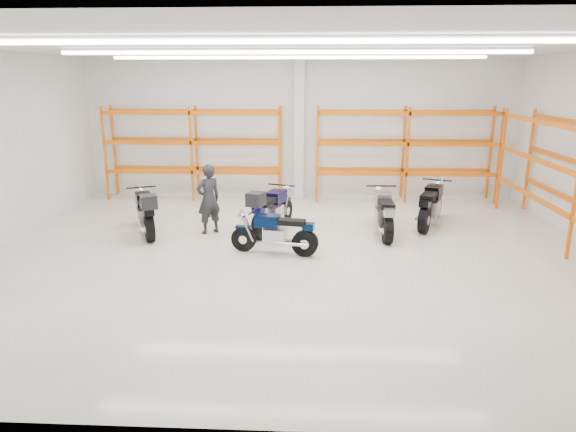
{
  "coord_description": "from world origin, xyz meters",
  "views": [
    {
      "loc": [
        0.47,
        -10.96,
        3.89
      ],
      "look_at": [
        -0.1,
        0.5,
        0.77
      ],
      "focal_mm": 32.0,
      "sensor_mm": 36.0,
      "label": 1
    }
  ],
  "objects_px": {
    "standing_man": "(209,199)",
    "motorcycle_main": "(278,234)",
    "motorcycle_back_d": "(430,206)",
    "motorcycle_back_a": "(146,213)",
    "motorcycle_back_b": "(270,210)",
    "structural_column": "(299,129)",
    "motorcycle_back_c": "(384,214)"
  },
  "relations": [
    {
      "from": "standing_man",
      "to": "motorcycle_main",
      "type": "bearing_deg",
      "value": 100.39
    },
    {
      "from": "motorcycle_main",
      "to": "motorcycle_back_d",
      "type": "height_order",
      "value": "motorcycle_back_d"
    },
    {
      "from": "motorcycle_back_a",
      "to": "motorcycle_back_b",
      "type": "bearing_deg",
      "value": 6.72
    },
    {
      "from": "motorcycle_back_a",
      "to": "structural_column",
      "type": "relative_size",
      "value": 0.5
    },
    {
      "from": "motorcycle_main",
      "to": "standing_man",
      "type": "bearing_deg",
      "value": 140.64
    },
    {
      "from": "motorcycle_back_d",
      "to": "standing_man",
      "type": "height_order",
      "value": "standing_man"
    },
    {
      "from": "structural_column",
      "to": "motorcycle_main",
      "type": "bearing_deg",
      "value": -92.99
    },
    {
      "from": "motorcycle_back_b",
      "to": "standing_man",
      "type": "distance_m",
      "value": 1.59
    },
    {
      "from": "motorcycle_back_d",
      "to": "standing_man",
      "type": "xyz_separation_m",
      "value": [
        -5.79,
        -0.94,
        0.35
      ]
    },
    {
      "from": "motorcycle_back_a",
      "to": "motorcycle_back_c",
      "type": "relative_size",
      "value": 0.96
    },
    {
      "from": "motorcycle_back_c",
      "to": "motorcycle_back_d",
      "type": "xyz_separation_m",
      "value": [
        1.36,
        0.88,
        0.01
      ]
    },
    {
      "from": "motorcycle_back_a",
      "to": "structural_column",
      "type": "distance_m",
      "value": 6.08
    },
    {
      "from": "motorcycle_back_b",
      "to": "motorcycle_back_c",
      "type": "relative_size",
      "value": 0.99
    },
    {
      "from": "motorcycle_back_b",
      "to": "motorcycle_back_d",
      "type": "xyz_separation_m",
      "value": [
        4.24,
        0.83,
        -0.04
      ]
    },
    {
      "from": "motorcycle_back_c",
      "to": "motorcycle_back_d",
      "type": "height_order",
      "value": "motorcycle_back_d"
    },
    {
      "from": "motorcycle_back_d",
      "to": "structural_column",
      "type": "height_order",
      "value": "structural_column"
    },
    {
      "from": "motorcycle_back_c",
      "to": "motorcycle_back_d",
      "type": "distance_m",
      "value": 1.62
    },
    {
      "from": "motorcycle_back_a",
      "to": "motorcycle_back_d",
      "type": "bearing_deg",
      "value": 9.25
    },
    {
      "from": "motorcycle_back_c",
      "to": "motorcycle_back_d",
      "type": "bearing_deg",
      "value": 32.84
    },
    {
      "from": "motorcycle_main",
      "to": "structural_column",
      "type": "relative_size",
      "value": 0.45
    },
    {
      "from": "motorcycle_back_b",
      "to": "motorcycle_back_c",
      "type": "height_order",
      "value": "motorcycle_back_b"
    },
    {
      "from": "motorcycle_back_a",
      "to": "motorcycle_back_d",
      "type": "height_order",
      "value": "motorcycle_back_a"
    },
    {
      "from": "motorcycle_back_b",
      "to": "standing_man",
      "type": "xyz_separation_m",
      "value": [
        -1.55,
        -0.11,
        0.3
      ]
    },
    {
      "from": "motorcycle_back_b",
      "to": "motorcycle_back_d",
      "type": "distance_m",
      "value": 4.32
    },
    {
      "from": "motorcycle_back_a",
      "to": "motorcycle_back_d",
      "type": "xyz_separation_m",
      "value": [
        7.35,
        1.2,
        -0.04
      ]
    },
    {
      "from": "motorcycle_back_a",
      "to": "motorcycle_back_c",
      "type": "distance_m",
      "value": 6.0
    },
    {
      "from": "motorcycle_main",
      "to": "motorcycle_back_a",
      "type": "relative_size",
      "value": 0.9
    },
    {
      "from": "structural_column",
      "to": "motorcycle_back_c",
      "type": "bearing_deg",
      "value": -61.6
    },
    {
      "from": "motorcycle_main",
      "to": "structural_column",
      "type": "height_order",
      "value": "structural_column"
    },
    {
      "from": "motorcycle_back_a",
      "to": "motorcycle_back_b",
      "type": "distance_m",
      "value": 3.13
    },
    {
      "from": "motorcycle_main",
      "to": "motorcycle_back_b",
      "type": "height_order",
      "value": "motorcycle_back_b"
    },
    {
      "from": "motorcycle_main",
      "to": "motorcycle_back_c",
      "type": "relative_size",
      "value": 0.86
    }
  ]
}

